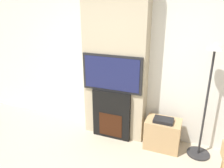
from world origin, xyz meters
TOP-DOWN VIEW (x-y plane):
  - wall_back at (0.00, 2.03)m, footprint 6.00×0.06m
  - chimney_breast at (0.00, 1.86)m, footprint 1.03×0.28m
  - fireplace at (0.00, 1.72)m, footprint 0.65×0.15m
  - television at (0.00, 1.71)m, footprint 0.98×0.07m
  - floor_lamp at (1.40, 1.75)m, footprint 0.33×0.33m
  - media_stand at (0.85, 1.73)m, footprint 0.53×0.36m

SIDE VIEW (x-z plane):
  - media_stand at x=0.85m, z-range -0.02..0.50m
  - fireplace at x=0.00m, z-range 0.00..0.84m
  - floor_lamp at x=1.40m, z-range 0.12..1.82m
  - television at x=0.00m, z-range 0.84..1.43m
  - wall_back at x=0.00m, z-range 0.00..2.70m
  - chimney_breast at x=0.00m, z-range 0.00..2.70m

